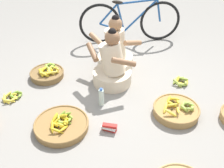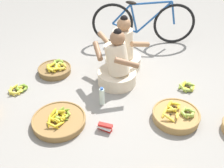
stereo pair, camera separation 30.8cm
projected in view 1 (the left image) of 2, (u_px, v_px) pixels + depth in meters
ground_plane at (116, 97)px, 3.45m from camera, size 10.00×10.00×0.00m
vendor_woman_front at (112, 67)px, 3.56m from camera, size 0.72×0.53×0.80m
vendor_woman_behind at (115, 51)px, 3.89m from camera, size 0.75×0.52×0.81m
bicycle_leaning at (130, 22)px, 4.51m from camera, size 1.59×0.69×0.73m
banana_basket_front_left at (176, 110)px, 3.16m from camera, size 0.54×0.54×0.17m
banana_basket_back_left at (61, 125)px, 2.98m from camera, size 0.61×0.61×0.16m
banana_basket_front_center at (47, 73)px, 3.79m from camera, size 0.47×0.47×0.16m
loose_bananas_back_center at (181, 81)px, 3.68m from camera, size 0.23×0.23×0.10m
loose_bananas_near_vendor at (12, 97)px, 3.41m from camera, size 0.23×0.27×0.08m
water_bottle at (101, 97)px, 3.26m from camera, size 0.07×0.07×0.25m
packet_carton_stack at (109, 128)px, 2.95m from camera, size 0.17×0.07×0.09m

